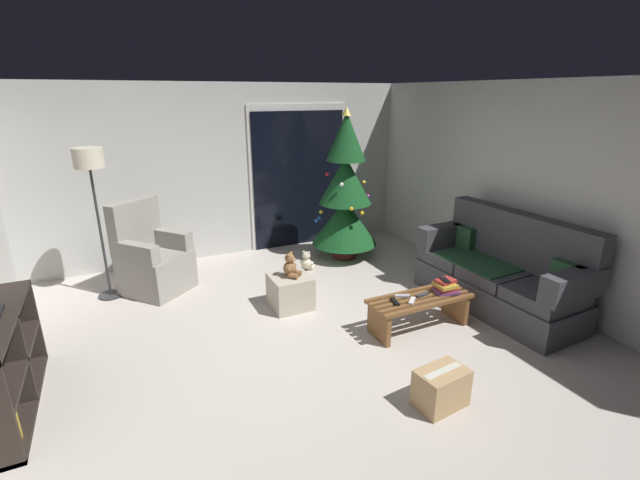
{
  "coord_description": "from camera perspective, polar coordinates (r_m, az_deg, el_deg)",
  "views": [
    {
      "loc": [
        -1.53,
        -3.32,
        2.35
      ],
      "look_at": [
        0.4,
        0.7,
        0.85
      ],
      "focal_mm": 24.54,
      "sensor_mm": 36.0,
      "label": 1
    }
  ],
  "objects": [
    {
      "name": "ground_plane",
      "position": [
        4.34,
        -0.79,
        -14.17
      ],
      "size": [
        7.0,
        7.0,
        0.0
      ],
      "primitive_type": "plane",
      "color": "#BCB2A8"
    },
    {
      "name": "wall_back",
      "position": [
        6.65,
        -12.13,
        8.68
      ],
      "size": [
        5.72,
        0.12,
        2.5
      ],
      "primitive_type": "cube",
      "color": "beige",
      "rests_on": "ground"
    },
    {
      "name": "wall_right",
      "position": [
        5.61,
        26.85,
        5.29
      ],
      "size": [
        0.12,
        6.0,
        2.5
      ],
      "primitive_type": "cube",
      "color": "beige",
      "rests_on": "ground"
    },
    {
      "name": "patio_door_frame",
      "position": [
        6.95,
        -2.79,
        8.24
      ],
      "size": [
        1.6,
        0.02,
        2.2
      ],
      "primitive_type": "cube",
      "color": "silver",
      "rests_on": "ground"
    },
    {
      "name": "patio_door_glass",
      "position": [
        6.94,
        -2.73,
        7.81
      ],
      "size": [
        1.5,
        0.02,
        2.1
      ],
      "primitive_type": "cube",
      "color": "black",
      "rests_on": "ground"
    },
    {
      "name": "couch",
      "position": [
        5.4,
        22.52,
        -4.07
      ],
      "size": [
        0.85,
        1.97,
        1.08
      ],
      "color": "#3D3D42",
      "rests_on": "ground"
    },
    {
      "name": "coffee_table",
      "position": [
        4.69,
        12.81,
        -8.55
      ],
      "size": [
        1.1,
        0.4,
        0.36
      ],
      "color": "brown",
      "rests_on": "ground"
    },
    {
      "name": "remote_black",
      "position": [
        4.47,
        9.73,
        -7.93
      ],
      "size": [
        0.08,
        0.16,
        0.02
      ],
      "primitive_type": "cube",
      "rotation": [
        0.0,
        0.0,
        2.94
      ],
      "color": "black",
      "rests_on": "coffee_table"
    },
    {
      "name": "remote_white",
      "position": [
        4.52,
        11.91,
        -7.77
      ],
      "size": [
        0.15,
        0.14,
        0.02
      ],
      "primitive_type": "cube",
      "rotation": [
        0.0,
        0.0,
        5.44
      ],
      "color": "silver",
      "rests_on": "coffee_table"
    },
    {
      "name": "remote_silver",
      "position": [
        4.6,
        10.68,
        -7.17
      ],
      "size": [
        0.16,
        0.1,
        0.02
      ],
      "primitive_type": "cube",
      "rotation": [
        0.0,
        0.0,
        1.18
      ],
      "color": "#ADADB2",
      "rests_on": "coffee_table"
    },
    {
      "name": "remote_graphite",
      "position": [
        4.67,
        13.2,
        -6.97
      ],
      "size": [
        0.16,
        0.07,
        0.02
      ],
      "primitive_type": "cube",
      "rotation": [
        0.0,
        0.0,
        1.73
      ],
      "color": "#333338",
      "rests_on": "coffee_table"
    },
    {
      "name": "book_stack",
      "position": [
        4.8,
        16.06,
        -5.84
      ],
      "size": [
        0.27,
        0.24,
        0.13
      ],
      "color": "#6B3D7A",
      "rests_on": "coffee_table"
    },
    {
      "name": "cell_phone",
      "position": [
        4.76,
        15.99,
        -5.04
      ],
      "size": [
        0.1,
        0.16,
        0.01
      ],
      "primitive_type": "cube",
      "rotation": [
        0.0,
        0.0,
        -0.26
      ],
      "color": "black",
      "rests_on": "book_stack"
    },
    {
      "name": "christmas_tree",
      "position": [
        6.35,
        3.29,
        5.92
      ],
      "size": [
        0.96,
        0.96,
        2.18
      ],
      "color": "#4C1E19",
      "rests_on": "ground"
    },
    {
      "name": "armchair",
      "position": [
        5.77,
        -21.03,
        -2.43
      ],
      "size": [
        0.96,
        0.97,
        1.13
      ],
      "color": "gray",
      "rests_on": "ground"
    },
    {
      "name": "floor_lamp",
      "position": [
        5.53,
        -27.73,
        7.72
      ],
      "size": [
        0.32,
        0.32,
        1.78
      ],
      "color": "#2D2D30",
      "rests_on": "ground"
    },
    {
      "name": "ottoman",
      "position": [
        5.06,
        -3.89,
        -6.71
      ],
      "size": [
        0.44,
        0.44,
        0.38
      ],
      "primitive_type": "cube",
      "color": "#B2A893",
      "rests_on": "ground"
    },
    {
      "name": "teddy_bear_chestnut",
      "position": [
        4.93,
        -3.86,
        -3.45
      ],
      "size": [
        0.21,
        0.21,
        0.29
      ],
      "color": "brown",
      "rests_on": "ottoman"
    },
    {
      "name": "teddy_bear_cream_by_tree",
      "position": [
        6.09,
        -1.75,
        -2.88
      ],
      "size": [
        0.22,
        0.21,
        0.29
      ],
      "color": "beige",
      "rests_on": "ground"
    },
    {
      "name": "cardboard_box_taped_mid_floor",
      "position": [
        3.74,
        15.5,
        -18.09
      ],
      "size": [
        0.43,
        0.31,
        0.32
      ],
      "color": "tan",
      "rests_on": "ground"
    }
  ]
}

